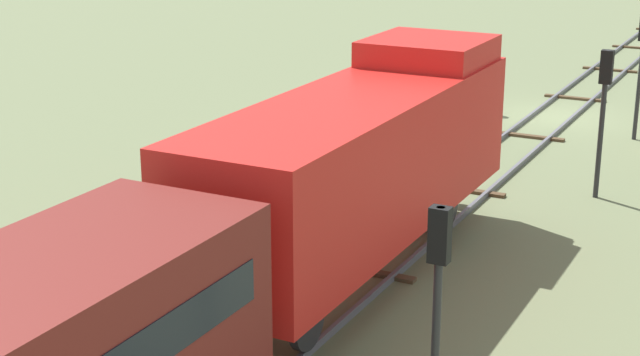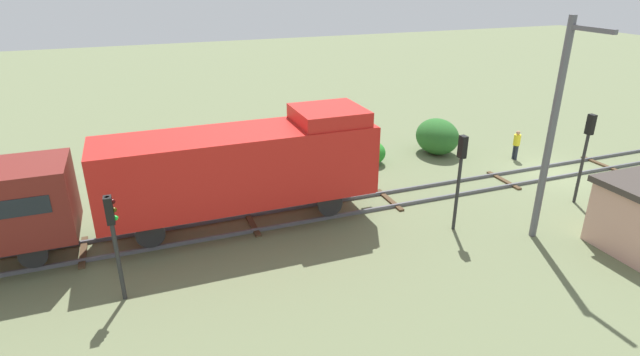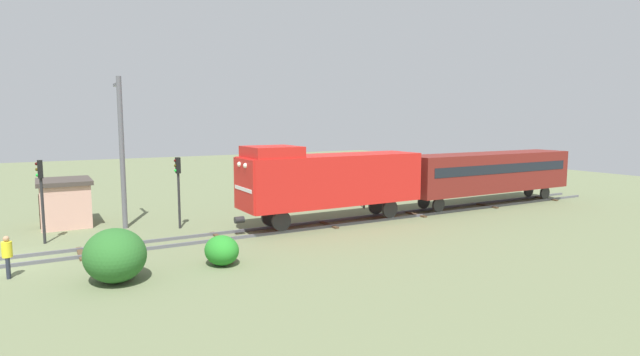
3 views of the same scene
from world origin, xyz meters
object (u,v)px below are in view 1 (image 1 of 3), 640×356
(locomotive, at_px, (363,155))
(worker_near_track, at_px, (487,87))
(traffic_signal_mid, at_px, (604,96))
(traffic_signal_far, at_px, (438,275))

(locomotive, bearing_deg, worker_near_track, -81.52)
(traffic_signal_mid, height_order, worker_near_track, traffic_signal_mid)
(locomotive, relative_size, worker_near_track, 6.82)
(locomotive, distance_m, traffic_signal_far, 6.15)
(locomotive, height_order, worker_near_track, locomotive)
(traffic_signal_mid, bearing_deg, worker_near_track, -54.48)
(traffic_signal_mid, relative_size, traffic_signal_far, 1.10)
(traffic_signal_mid, height_order, traffic_signal_far, traffic_signal_mid)
(locomotive, relative_size, traffic_signal_far, 3.14)
(traffic_signal_mid, distance_m, worker_near_track, 10.15)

